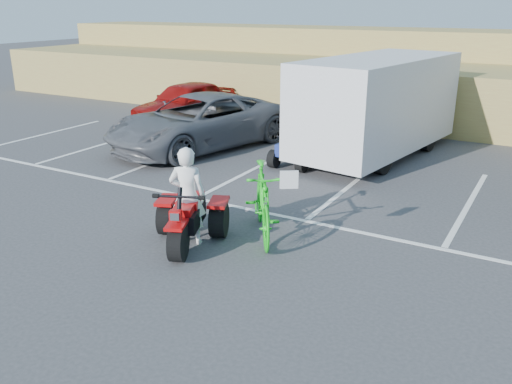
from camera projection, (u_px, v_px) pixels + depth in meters
The scene contains 11 objects.
ground at pixel (244, 269), 8.93m from camera, with size 100.00×100.00×0.00m, color #39393B.
parking_stripes at pixel (373, 203), 11.86m from camera, with size 28.00×5.16×0.01m.
grass_embankment at pixel (446, 77), 21.17m from camera, with size 40.00×8.50×3.10m.
red_trike_atv at pixel (188, 245), 9.80m from camera, with size 1.31×1.75×1.14m, color #AE090A, non-canonical shape.
rider at pixel (188, 196), 9.65m from camera, with size 0.66×0.43×1.80m, color white.
green_dirt_bike at pixel (263, 202), 9.99m from camera, with size 0.64×2.27×1.36m, color #14BF19.
grey_pickup at pixel (198, 122), 16.17m from camera, with size 2.65×5.74×1.60m, color #4F5157.
red_car at pixel (186, 103), 19.56m from camera, with size 1.78×4.42×1.51m, color maroon.
cargo_trailer at pixel (377, 104), 15.10m from camera, with size 3.28×6.22×2.76m.
quad_atv_blue at pixel (295, 166), 14.63m from camera, with size 1.03×1.38×0.90m, color navy, non-canonical shape.
quad_atv_green at pixel (368, 156), 15.53m from camera, with size 1.00×1.34×0.88m, color #176016, non-canonical shape.
Camera 1 is at (4.13, -6.87, 4.15)m, focal length 38.00 mm.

